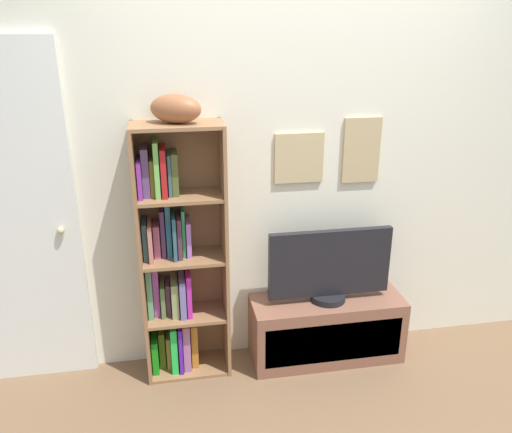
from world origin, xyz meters
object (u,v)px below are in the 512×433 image
object	(u,v)px
bookshelf	(176,265)
door	(3,225)
television	(330,266)
football	(176,109)
tv_stand	(326,328)

from	to	relation	value
bookshelf	door	bearing A→B (deg)	175.04
television	door	size ratio (longest dim) A/B	0.38
bookshelf	television	size ratio (longest dim) A/B	2.03
door	football	bearing A→B (deg)	-6.53
bookshelf	football	size ratio (longest dim) A/B	5.49
football	television	world-z (taller)	football
tv_stand	television	xyz separation A→B (m)	(-0.00, 0.00, 0.44)
bookshelf	tv_stand	world-z (taller)	bookshelf
football	door	bearing A→B (deg)	173.47
bookshelf	football	world-z (taller)	football
television	bookshelf	bearing A→B (deg)	175.93
football	door	size ratio (longest dim) A/B	0.14
bookshelf	tv_stand	distance (m)	1.07
football	television	xyz separation A→B (m)	(0.89, -0.04, -0.98)
tv_stand	door	xyz separation A→B (m)	(-1.87, 0.15, 0.79)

